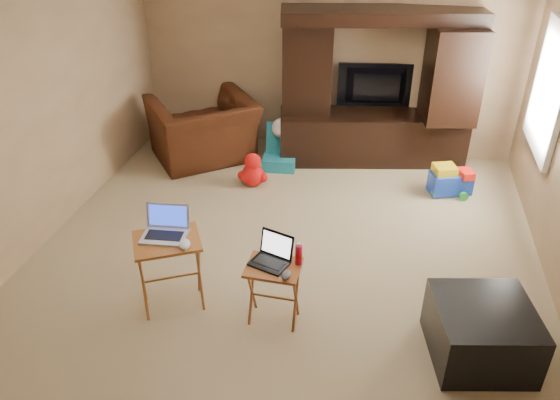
% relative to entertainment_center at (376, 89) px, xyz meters
% --- Properties ---
extents(floor, '(5.50, 5.50, 0.00)m').
position_rel_entertainment_center_xyz_m(floor, '(-0.68, -2.42, -0.98)').
color(floor, tan).
rests_on(floor, ground).
extents(wall_back, '(5.00, 0.00, 5.00)m').
position_rel_entertainment_center_xyz_m(wall_back, '(-0.68, 0.33, 0.27)').
color(wall_back, tan).
rests_on(wall_back, ground).
extents(wall_front, '(5.00, 0.00, 5.00)m').
position_rel_entertainment_center_xyz_m(wall_front, '(-0.68, -5.17, 0.27)').
color(wall_front, tan).
rests_on(wall_front, ground).
extents(wall_left, '(0.00, 5.50, 5.50)m').
position_rel_entertainment_center_xyz_m(wall_left, '(-3.18, -2.42, 0.27)').
color(wall_left, tan).
rests_on(wall_left, ground).
extents(window_pane, '(0.00, 1.20, 1.20)m').
position_rel_entertainment_center_xyz_m(window_pane, '(1.80, -0.87, 0.42)').
color(window_pane, white).
rests_on(window_pane, ground).
extents(window_frame, '(0.06, 1.14, 1.34)m').
position_rel_entertainment_center_xyz_m(window_frame, '(1.78, -0.87, 0.42)').
color(window_frame, white).
rests_on(window_frame, ground).
extents(entertainment_center, '(2.47, 1.06, 1.96)m').
position_rel_entertainment_center_xyz_m(entertainment_center, '(0.00, 0.00, 0.00)').
color(entertainment_center, black).
rests_on(entertainment_center, floor).
extents(television, '(1.01, 0.29, 0.57)m').
position_rel_entertainment_center_xyz_m(television, '(0.00, 0.18, -0.04)').
color(television, black).
rests_on(television, entertainment_center).
extents(recliner, '(1.68, 1.66, 0.83)m').
position_rel_entertainment_center_xyz_m(recliner, '(-2.18, -0.44, -0.57)').
color(recliner, '#411B0D').
rests_on(recliner, floor).
extents(child_rocker, '(0.46, 0.51, 0.55)m').
position_rel_entertainment_center_xyz_m(child_rocker, '(-1.14, -0.47, -0.70)').
color(child_rocker, teal).
rests_on(child_rocker, floor).
extents(plush_toy, '(0.39, 0.33, 0.43)m').
position_rel_entertainment_center_xyz_m(plush_toy, '(-1.36, -1.02, -0.77)').
color(plush_toy, red).
rests_on(plush_toy, floor).
extents(push_toy, '(0.58, 0.49, 0.37)m').
position_rel_entertainment_center_xyz_m(push_toy, '(1.00, -0.73, -0.80)').
color(push_toy, blue).
rests_on(push_toy, floor).
extents(ottoman, '(0.87, 0.87, 0.48)m').
position_rel_entertainment_center_xyz_m(ottoman, '(1.08, -3.34, -0.74)').
color(ottoman, black).
rests_on(ottoman, floor).
extents(tray_table_left, '(0.68, 0.64, 0.70)m').
position_rel_entertainment_center_xyz_m(tray_table_left, '(-1.50, -3.29, -0.63)').
color(tray_table_left, '#A76028').
rests_on(tray_table_left, floor).
extents(tray_table_right, '(0.45, 0.36, 0.57)m').
position_rel_entertainment_center_xyz_m(tray_table_right, '(-0.59, -3.29, -0.70)').
color(tray_table_right, brown).
rests_on(tray_table_right, floor).
extents(laptop_left, '(0.40, 0.33, 0.24)m').
position_rel_entertainment_center_xyz_m(laptop_left, '(-1.53, -3.26, -0.16)').
color(laptop_left, '#B0AFB4').
rests_on(laptop_left, tray_table_left).
extents(laptop_right, '(0.36, 0.33, 0.24)m').
position_rel_entertainment_center_xyz_m(laptop_right, '(-0.63, -3.27, -0.29)').
color(laptop_right, black).
rests_on(laptop_right, tray_table_right).
extents(mouse_left, '(0.13, 0.16, 0.06)m').
position_rel_entertainment_center_xyz_m(mouse_left, '(-1.31, -3.36, -0.25)').
color(mouse_left, silver).
rests_on(mouse_left, tray_table_left).
extents(mouse_right, '(0.08, 0.12, 0.05)m').
position_rel_entertainment_center_xyz_m(mouse_right, '(-0.46, -3.41, -0.38)').
color(mouse_right, '#3A3A3F').
rests_on(mouse_right, tray_table_right).
extents(water_bottle, '(0.06, 0.06, 0.18)m').
position_rel_entertainment_center_xyz_m(water_bottle, '(-0.40, -3.21, -0.32)').
color(water_bottle, red).
rests_on(water_bottle, tray_table_right).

